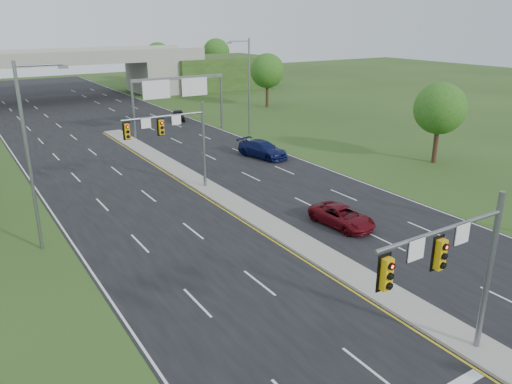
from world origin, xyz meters
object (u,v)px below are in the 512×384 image
at_px(signal_mast_far, 177,134).
at_px(overpass, 56,78).
at_px(car_far_a, 342,216).
at_px(car_far_b, 263,149).
at_px(car_far_c, 178,115).
at_px(sign_gantry, 178,89).
at_px(signal_mast_near, 458,262).

relative_size(signal_mast_far, overpass, 0.09).
height_order(car_far_a, car_far_b, car_far_b).
xyz_separation_m(car_far_a, car_far_c, (5.76, 39.40, 0.01)).
height_order(overpass, car_far_a, overpass).
xyz_separation_m(sign_gantry, car_far_a, (-2.62, -31.97, -4.55)).
height_order(sign_gantry, overpass, overpass).
relative_size(sign_gantry, car_far_c, 2.90).
relative_size(signal_mast_far, car_far_c, 1.75).
xyz_separation_m(signal_mast_near, overpass, (2.26, 80.07, -1.17)).
xyz_separation_m(signal_mast_far, car_far_b, (11.37, 5.43, -3.90)).
xyz_separation_m(overpass, car_far_c, (9.83, -27.65, -2.85)).
bearing_deg(signal_mast_far, car_far_c, 66.21).
relative_size(overpass, car_far_a, 16.69).
bearing_deg(signal_mast_near, car_far_a, 64.09).
bearing_deg(sign_gantry, car_far_c, 67.07).
xyz_separation_m(signal_mast_near, signal_mast_far, (0.00, 25.00, 0.00)).
height_order(signal_mast_far, overpass, overpass).
relative_size(sign_gantry, overpass, 0.14).
relative_size(signal_mast_near, car_far_c, 1.75).
xyz_separation_m(signal_mast_near, sign_gantry, (8.95, 44.99, 0.51)).
height_order(sign_gantry, car_far_a, sign_gantry).
bearing_deg(car_far_b, car_far_a, -120.01).
xyz_separation_m(signal_mast_near, car_far_a, (6.33, 13.03, -4.04)).
xyz_separation_m(overpass, car_far_b, (9.11, -49.64, -2.73)).
height_order(signal_mast_far, car_far_a, signal_mast_far).
bearing_deg(signal_mast_near, car_far_c, 77.01).
bearing_deg(car_far_a, car_far_c, 77.50).
distance_m(signal_mast_far, car_far_c, 30.24).
relative_size(overpass, car_far_c, 20.03).
distance_m(signal_mast_far, sign_gantry, 21.91).
height_order(signal_mast_far, car_far_b, signal_mast_far).
bearing_deg(signal_mast_far, signal_mast_near, -90.00).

